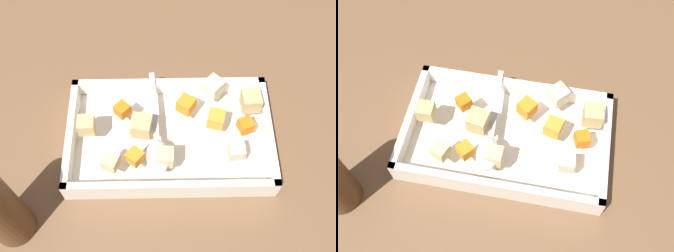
% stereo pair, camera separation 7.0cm
% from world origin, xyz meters
% --- Properties ---
extents(ground_plane, '(4.00, 4.00, 0.00)m').
position_xyz_m(ground_plane, '(0.00, 0.00, 0.00)').
color(ground_plane, brown).
extents(baking_dish, '(0.36, 0.22, 0.05)m').
position_xyz_m(baking_dish, '(0.01, 0.01, 0.01)').
color(baking_dish, white).
rests_on(baking_dish, ground_plane).
extents(carrot_chunk_corner_ne, '(0.03, 0.03, 0.02)m').
position_xyz_m(carrot_chunk_corner_ne, '(-0.05, -0.05, 0.06)').
color(carrot_chunk_corner_ne, orange).
rests_on(carrot_chunk_corner_ne, baking_dish).
extents(carrot_chunk_far_right, '(0.04, 0.04, 0.03)m').
position_xyz_m(carrot_chunk_far_right, '(0.04, 0.05, 0.06)').
color(carrot_chunk_far_right, orange).
rests_on(carrot_chunk_far_right, baking_dish).
extents(carrot_chunk_heap_top, '(0.03, 0.03, 0.03)m').
position_xyz_m(carrot_chunk_heap_top, '(0.09, 0.02, 0.06)').
color(carrot_chunk_heap_top, orange).
rests_on(carrot_chunk_heap_top, baking_dish).
extents(carrot_chunk_under_handle, '(0.03, 0.03, 0.02)m').
position_xyz_m(carrot_chunk_under_handle, '(-0.07, 0.05, 0.06)').
color(carrot_chunk_under_handle, orange).
rests_on(carrot_chunk_under_handle, baking_dish).
extents(carrot_chunk_mid_right, '(0.03, 0.03, 0.02)m').
position_xyz_m(carrot_chunk_mid_right, '(0.14, 0.01, 0.06)').
color(carrot_chunk_mid_right, orange).
rests_on(carrot_chunk_mid_right, baking_dish).
extents(potato_chunk_near_right, '(0.04, 0.04, 0.03)m').
position_xyz_m(potato_chunk_near_right, '(-0.04, 0.01, 0.07)').
color(potato_chunk_near_right, tan).
rests_on(potato_chunk_near_right, baking_dish).
extents(potato_chunk_center, '(0.03, 0.03, 0.03)m').
position_xyz_m(potato_chunk_center, '(-0.09, -0.05, 0.06)').
color(potato_chunk_center, '#E0CC89').
rests_on(potato_chunk_center, baking_dish).
extents(potato_chunk_near_left, '(0.04, 0.04, 0.03)m').
position_xyz_m(potato_chunk_near_left, '(0.09, 0.09, 0.06)').
color(potato_chunk_near_left, beige).
rests_on(potato_chunk_near_left, baking_dish).
extents(potato_chunk_back_center, '(0.03, 0.03, 0.03)m').
position_xyz_m(potato_chunk_back_center, '(0.12, -0.04, 0.06)').
color(potato_chunk_back_center, beige).
rests_on(potato_chunk_back_center, baking_dish).
extents(potato_chunk_corner_se, '(0.03, 0.03, 0.03)m').
position_xyz_m(potato_chunk_corner_se, '(-0.13, 0.01, 0.06)').
color(potato_chunk_corner_se, tan).
rests_on(potato_chunk_corner_se, baking_dish).
extents(potato_chunk_far_left, '(0.03, 0.03, 0.03)m').
position_xyz_m(potato_chunk_far_left, '(0.00, -0.05, 0.06)').
color(potato_chunk_far_left, '#E0CC89').
rests_on(potato_chunk_far_left, baking_dish).
extents(potato_chunk_mid_left, '(0.03, 0.03, 0.03)m').
position_xyz_m(potato_chunk_mid_left, '(0.15, 0.06, 0.06)').
color(potato_chunk_mid_left, tan).
rests_on(potato_chunk_mid_left, baking_dish).
extents(serving_spoon, '(0.04, 0.21, 0.02)m').
position_xyz_m(serving_spoon, '(-0.01, -0.03, 0.06)').
color(serving_spoon, silver).
rests_on(serving_spoon, baking_dish).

